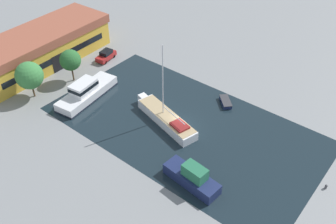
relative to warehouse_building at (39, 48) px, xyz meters
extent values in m
plane|color=gray|center=(2.10, -30.97, -3.03)|extent=(440.00, 440.00, 0.00)
cube|color=black|center=(2.10, -30.97, -3.03)|extent=(21.69, 39.57, 0.01)
cube|color=gold|center=(0.00, 0.00, -0.82)|extent=(26.26, 10.38, 4.43)
cube|color=brown|center=(0.00, 0.00, 2.18)|extent=(27.04, 10.69, 1.56)
cube|color=black|center=(0.19, -4.66, -1.48)|extent=(2.40, 0.16, 3.10)
cube|color=black|center=(0.19, -4.66, -0.59)|extent=(21.99, 0.96, 1.11)
cylinder|color=brown|center=(-0.22, -9.07, -1.72)|extent=(0.27, 0.27, 2.63)
sphere|color=#28602D|center=(-0.22, -9.07, 0.92)|extent=(3.54, 3.54, 3.54)
cylinder|color=brown|center=(-7.29, -7.81, -1.88)|extent=(0.29, 0.29, 2.31)
sphere|color=#387A3D|center=(-7.29, -7.81, 0.92)|extent=(4.37, 4.37, 4.37)
cube|color=maroon|center=(8.12, -8.33, -2.33)|extent=(4.45, 2.52, 0.84)
cube|color=black|center=(8.28, -8.30, -1.58)|extent=(2.43, 1.96, 0.68)
cube|color=black|center=(7.20, -8.49, -1.61)|extent=(0.29, 1.45, 0.54)
cylinder|color=black|center=(6.97, -9.36, -2.73)|extent=(0.63, 0.30, 0.60)
cylinder|color=black|center=(6.69, -7.75, -2.73)|extent=(0.63, 0.30, 0.60)
cylinder|color=black|center=(9.54, -8.91, -2.73)|extent=(0.63, 0.30, 0.60)
cylinder|color=black|center=(9.26, -7.31, -2.73)|extent=(0.63, 0.30, 0.60)
cube|color=white|center=(0.95, -28.66, -2.34)|extent=(5.44, 11.66, 1.37)
cube|color=white|center=(2.54, -22.59, -2.34)|extent=(1.46, 1.46, 1.37)
cube|color=tan|center=(0.95, -28.66, -1.62)|extent=(5.22, 11.19, 0.08)
cylinder|color=silver|center=(1.17, -27.84, 3.95)|extent=(0.16, 0.16, 11.06)
cylinder|color=silver|center=(0.52, -30.31, -0.48)|extent=(1.41, 4.98, 0.12)
cube|color=maroon|center=(0.16, -31.69, -1.43)|extent=(2.43, 2.89, 0.30)
cube|color=silver|center=(-2.08, -14.71, -2.30)|extent=(11.57, 4.95, 1.45)
cube|color=black|center=(-2.08, -14.71, -2.89)|extent=(11.69, 5.03, 0.18)
cube|color=silver|center=(-2.63, -14.78, -0.72)|extent=(4.55, 3.05, 1.72)
cube|color=black|center=(-2.63, -14.78, -0.55)|extent=(4.65, 3.13, 0.55)
cube|color=#19234C|center=(10.48, -32.90, -2.74)|extent=(3.10, 3.13, 0.57)
cube|color=#333338|center=(10.48, -32.90, -2.41)|extent=(3.24, 3.28, 0.08)
cube|color=#19234C|center=(-6.10, -38.36, -2.28)|extent=(3.12, 7.69, 1.49)
cube|color=#236647|center=(-6.14, -38.81, -0.75)|extent=(1.98, 3.14, 1.57)
cylinder|color=#47474C|center=(3.53, -51.56, -2.84)|extent=(0.29, 0.29, 0.38)
sphere|color=#47474C|center=(3.53, -51.56, -2.56)|extent=(0.32, 0.32, 0.32)
camera|label=1|loc=(-31.84, -55.53, 32.50)|focal=40.00mm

